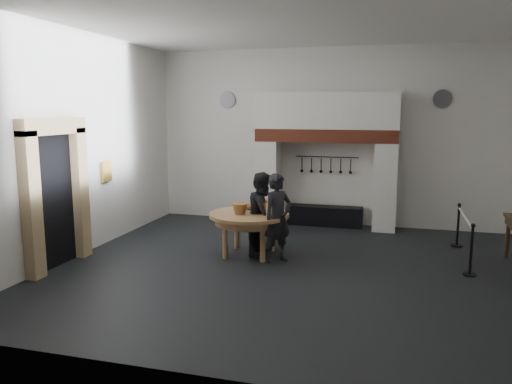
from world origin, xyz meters
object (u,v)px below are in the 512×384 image
(visitor_near, at_px, (278,218))
(barrier_post_far, at_px, (458,226))
(iron_range, at_px, (325,216))
(visitor_far, at_px, (263,214))
(work_table, at_px, (249,215))
(barrier_post_near, at_px, (471,251))

(visitor_near, relative_size, barrier_post_far, 1.93)
(barrier_post_far, bearing_deg, visitor_near, -149.35)
(iron_range, xyz_separation_m, visitor_far, (-0.88, -2.91, 0.60))
(visitor_near, height_order, visitor_far, visitor_near)
(visitor_far, bearing_deg, visitor_near, -131.87)
(visitor_far, relative_size, barrier_post_far, 1.89)
(visitor_far, bearing_deg, barrier_post_far, -63.57)
(iron_range, height_order, work_table, work_table)
(visitor_near, bearing_deg, barrier_post_near, -49.89)
(iron_range, height_order, barrier_post_far, barrier_post_far)
(iron_range, distance_m, work_table, 3.30)
(work_table, height_order, barrier_post_near, barrier_post_near)
(work_table, distance_m, barrier_post_far, 4.59)
(iron_range, xyz_separation_m, visitor_near, (-0.48, -3.31, 0.62))
(work_table, xyz_separation_m, barrier_post_far, (4.19, 1.82, -0.39))
(visitor_far, bearing_deg, work_table, 119.65)
(visitor_near, bearing_deg, iron_range, 30.36)
(iron_range, height_order, barrier_post_near, barrier_post_near)
(visitor_near, distance_m, barrier_post_far, 4.13)
(iron_range, distance_m, visitor_near, 3.40)
(work_table, relative_size, barrier_post_near, 1.81)
(iron_range, relative_size, visitor_near, 1.10)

